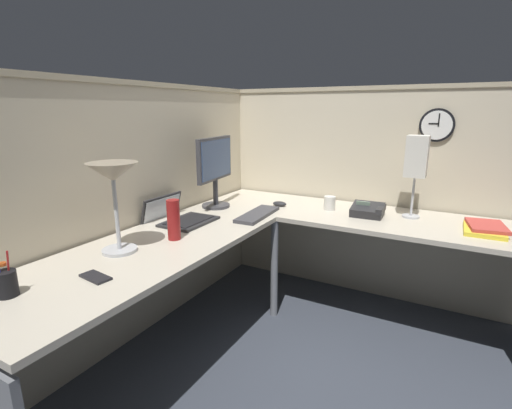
{
  "coord_description": "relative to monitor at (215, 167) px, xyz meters",
  "views": [
    {
      "loc": [
        -2.01,
        -0.89,
        1.42
      ],
      "look_at": [
        -0.04,
        0.19,
        0.85
      ],
      "focal_mm": 26.44,
      "sensor_mm": 36.0,
      "label": 1
    }
  ],
  "objects": [
    {
      "name": "cell_phone",
      "position": [
        -1.23,
        -0.24,
        -0.29
      ],
      "size": [
        0.09,
        0.15,
        0.01
      ],
      "primitive_type": "cube",
      "rotation": [
        0.0,
        0.0,
        -0.13
      ],
      "color": "black",
      "rests_on": "desk"
    },
    {
      "name": "wall_clock",
      "position": [
        0.65,
        -1.35,
        0.29
      ],
      "size": [
        0.04,
        0.22,
        0.22
      ],
      "color": "black"
    },
    {
      "name": "office_phone",
      "position": [
        0.29,
        -1.02,
        -0.26
      ],
      "size": [
        0.2,
        0.21,
        0.11
      ],
      "color": "#232326",
      "rests_on": "desk"
    },
    {
      "name": "desk_lamp_paper",
      "position": [
        0.39,
        -1.27,
        0.09
      ],
      "size": [
        0.13,
        0.13,
        0.53
      ],
      "color": "#B7BABF",
      "rests_on": "desk"
    },
    {
      "name": "book_stack",
      "position": [
        0.27,
        -1.69,
        -0.27
      ],
      "size": [
        0.3,
        0.23,
        0.04
      ],
      "color": "yellow",
      "rests_on": "desk"
    },
    {
      "name": "monitor",
      "position": [
        0.0,
        0.0,
        0.0
      ],
      "size": [
        0.46,
        0.2,
        0.5
      ],
      "color": "#38383D",
      "rests_on": "desk"
    },
    {
      "name": "thermos_flask",
      "position": [
        -0.69,
        -0.2,
        -0.18
      ],
      "size": [
        0.07,
        0.07,
        0.22
      ],
      "primitive_type": "cylinder",
      "color": "maroon",
      "rests_on": "desk"
    },
    {
      "name": "keyboard",
      "position": [
        -0.07,
        -0.38,
        -0.28
      ],
      "size": [
        0.44,
        0.17,
        0.02
      ],
      "primitive_type": "cube",
      "rotation": [
        0.0,
        0.0,
        0.06
      ],
      "color": "#38383D",
      "rests_on": "desk"
    },
    {
      "name": "desk_lamp_dome",
      "position": [
        -0.96,
        -0.08,
        0.07
      ],
      "size": [
        0.24,
        0.24,
        0.44
      ],
      "color": "#B7BABF",
      "rests_on": "desk"
    },
    {
      "name": "cubicle_wall_back",
      "position": [
        -0.53,
        0.23,
        -0.23
      ],
      "size": [
        2.57,
        0.12,
        1.58
      ],
      "color": "beige",
      "rests_on": "ground"
    },
    {
      "name": "laptop",
      "position": [
        -0.41,
        0.02,
        -0.27
      ],
      "size": [
        0.34,
        0.38,
        0.22
      ],
      "color": "#232326",
      "rests_on": "desk"
    },
    {
      "name": "computer_mouse",
      "position": [
        0.25,
        -0.39,
        -0.28
      ],
      "size": [
        0.06,
        0.1,
        0.03
      ],
      "primitive_type": "ellipsoid",
      "color": "#232326",
      "rests_on": "desk"
    },
    {
      "name": "coffee_mug",
      "position": [
        0.32,
        -0.74,
        -0.25
      ],
      "size": [
        0.08,
        0.08,
        0.1
      ],
      "primitive_type": "cylinder",
      "color": "silver",
      "rests_on": "desk"
    },
    {
      "name": "ground_plane",
      "position": [
        -0.17,
        -0.64,
        -1.02
      ],
      "size": [
        6.8,
        6.8,
        0.0
      ],
      "primitive_type": "plane",
      "color": "#383D47"
    },
    {
      "name": "pen_cup",
      "position": [
        -1.49,
        -0.08,
        -0.24
      ],
      "size": [
        0.08,
        0.08,
        0.18
      ],
      "color": "black",
      "rests_on": "desk"
    },
    {
      "name": "cubicle_wall_right",
      "position": [
        0.7,
        -0.9,
        -0.23
      ],
      "size": [
        0.12,
        2.37,
        1.58
      ],
      "color": "beige",
      "rests_on": "ground"
    },
    {
      "name": "desk",
      "position": [
        -0.31,
        -0.69,
        -0.39
      ],
      "size": [
        2.35,
        2.15,
        0.73
      ],
      "color": "beige",
      "rests_on": "ground"
    }
  ]
}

